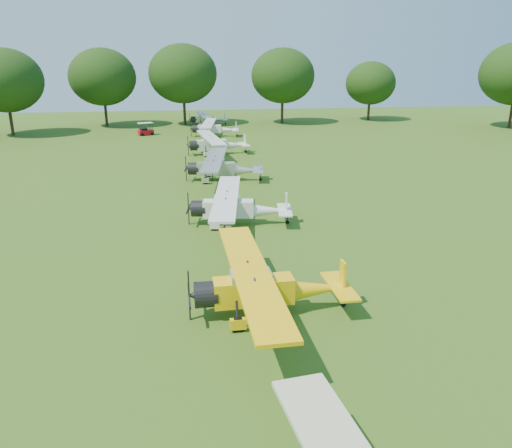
# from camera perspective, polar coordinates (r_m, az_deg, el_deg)

# --- Properties ---
(ground) EXTENTS (160.00, 160.00, 0.00)m
(ground) POSITION_cam_1_polar(r_m,az_deg,el_deg) (30.49, -2.42, -2.33)
(ground) COLOR #2B5415
(ground) RESTS_ON ground
(tree_belt) EXTENTS (137.36, 130.27, 14.52)m
(tree_belt) POSITION_cam_1_polar(r_m,az_deg,el_deg) (29.36, 4.45, 12.97)
(tree_belt) COLOR black
(tree_belt) RESTS_ON ground
(aircraft_2) EXTENTS (7.35, 11.68, 2.31)m
(aircraft_2) POSITION_cam_1_polar(r_m,az_deg,el_deg) (22.05, 1.12, -7.07)
(aircraft_2) COLOR yellow
(aircraft_2) RESTS_ON ground
(aircraft_3) EXTENTS (7.14, 11.33, 2.22)m
(aircraft_3) POSITION_cam_1_polar(r_m,az_deg,el_deg) (33.73, -2.29, 2.09)
(aircraft_3) COLOR white
(aircraft_3) RESTS_ON ground
(aircraft_4) EXTENTS (7.25, 11.48, 2.25)m
(aircraft_4) POSITION_cam_1_polar(r_m,az_deg,el_deg) (45.93, -3.94, 6.56)
(aircraft_4) COLOR silver
(aircraft_4) RESTS_ON ground
(aircraft_5) EXTENTS (7.20, 11.46, 2.25)m
(aircraft_5) POSITION_cam_1_polar(r_m,az_deg,el_deg) (58.77, -4.58, 9.21)
(aircraft_5) COLOR white
(aircraft_5) RESTS_ON ground
(aircraft_6) EXTENTS (6.89, 10.93, 2.15)m
(aircraft_6) POSITION_cam_1_polar(r_m,az_deg,el_deg) (72.21, -4.93, 10.92)
(aircraft_6) COLOR white
(aircraft_6) RESTS_ON ground
(aircraft_7) EXTENTS (6.27, 9.99, 1.96)m
(aircraft_7) POSITION_cam_1_polar(r_m,az_deg,el_deg) (84.66, -5.63, 11.96)
(aircraft_7) COLOR silver
(aircraft_7) RESTS_ON ground
(golf_cart) EXTENTS (2.39, 1.92, 1.79)m
(golf_cart) POSITION_cam_1_polar(r_m,az_deg,el_deg) (74.96, -12.53, 10.33)
(golf_cart) COLOR #B40C15
(golf_cart) RESTS_ON ground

